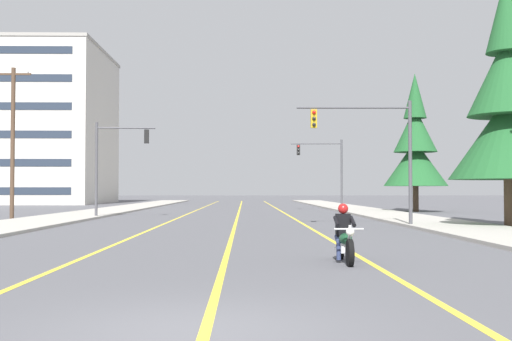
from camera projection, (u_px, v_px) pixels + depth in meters
name	position (u px, v px, depth m)	size (l,w,h in m)	color
ground_plane	(191.00, 330.00, 8.09)	(400.00, 400.00, 0.00)	#515156
lane_stripe_center	(239.00, 211.00, 53.07)	(0.16, 100.00, 0.01)	yellow
lane_stripe_left	(194.00, 211.00, 53.00)	(0.16, 100.00, 0.01)	yellow
lane_stripe_right	(281.00, 211.00, 53.13)	(0.16, 100.00, 0.01)	yellow
sidewalk_kerb_right	(375.00, 213.00, 48.26)	(4.40, 110.00, 0.14)	#ADA89E
sidewalk_kerb_left	(96.00, 213.00, 47.88)	(4.40, 110.00, 0.14)	#ADA89E
motorcycle_with_rider	(344.00, 239.00, 15.60)	(0.70, 2.19, 1.46)	black
traffic_signal_near_right	(377.00, 142.00, 30.81)	(5.66, 0.37, 6.20)	#47474C
traffic_signal_near_left	(113.00, 156.00, 40.82)	(3.86, 0.55, 6.20)	#47474C
traffic_signal_mid_right	(327.00, 164.00, 54.71)	(4.51, 0.38, 6.20)	#47474C
utility_pole_left_near	(13.00, 140.00, 39.48)	(2.20, 0.26, 9.51)	#4C3828
conifer_tree_right_verge_near	(508.00, 109.00, 30.02)	(5.65, 5.65, 12.43)	#4C3828
conifer_tree_right_verge_far	(415.00, 148.00, 51.86)	(5.21, 5.21, 11.47)	#423023
apartment_building_far_left_block	(29.00, 127.00, 84.36)	(20.40, 20.02, 20.59)	beige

